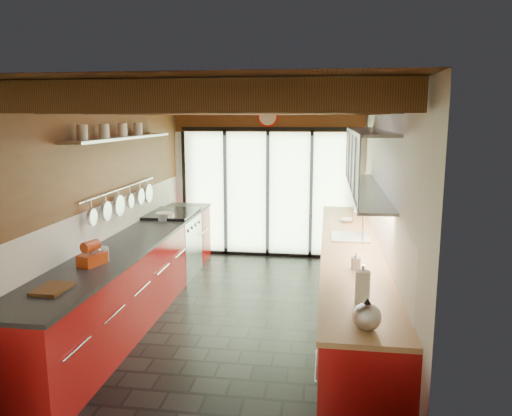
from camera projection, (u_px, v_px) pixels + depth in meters
name	position (u px, v px, depth m)	size (l,w,h in m)	color
ground	(240.00, 317.00, 5.93)	(5.50, 5.50, 0.00)	black
room_shell	(240.00, 179.00, 5.64)	(5.50, 5.50, 5.50)	silver
ceiling_beams	(245.00, 107.00, 5.86)	(3.14, 5.06, 4.90)	#593316
glass_door	(268.00, 159.00, 8.26)	(2.95, 0.10, 2.90)	#C6EAAD
left_counter	(137.00, 275.00, 6.03)	(0.68, 5.00, 0.92)	#A81212
range_stove	(173.00, 244.00, 7.44)	(0.66, 0.90, 0.97)	silver
right_counter	(350.00, 285.00, 5.68)	(0.68, 5.00, 0.92)	#A81212
sink_assembly	(352.00, 234.00, 5.97)	(0.45, 0.52, 0.43)	silver
upper_cabinets_right	(367.00, 161.00, 5.69)	(0.34, 3.00, 3.00)	silver
left_wall_fixtures	(124.00, 162.00, 6.06)	(0.28, 2.60, 0.96)	silver
stand_mixer	(92.00, 255.00, 4.86)	(0.23, 0.31, 0.25)	#BD390F
pot_large	(97.00, 255.00, 4.96)	(0.22, 0.22, 0.14)	silver
pot_small	(165.00, 216.00, 7.02)	(0.25, 0.25, 0.10)	silver
cutting_board	(52.00, 289.00, 4.15)	(0.24, 0.33, 0.03)	brown
kettle	(367.00, 315.00, 3.38)	(0.24, 0.27, 0.23)	silver
paper_towel	(362.00, 288.00, 3.84)	(0.13, 0.13, 0.31)	white
soap_bottle	(356.00, 260.00, 4.73)	(0.07, 0.08, 0.17)	silver
bowl	(347.00, 220.00, 6.85)	(0.19, 0.19, 0.05)	silver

